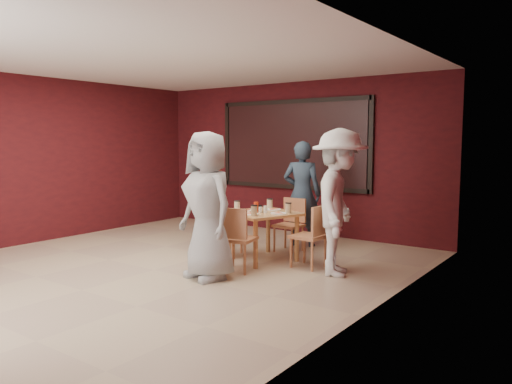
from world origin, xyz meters
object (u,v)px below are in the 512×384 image
Objects in this scene: diner_left at (205,193)px; dining_table at (262,218)px; chair_right at (313,233)px; diner_right at (339,202)px; chair_left at (221,220)px; diner_front at (207,206)px; chair_back at (291,221)px; diner_back at (302,194)px; chair_front at (236,235)px.

dining_table is at bearing 64.19° from diner_left.
diner_right is (0.43, -0.10, 0.45)m from chair_right.
dining_table is at bearing 66.79° from diner_right.
diner_left is (-0.55, 0.27, 0.34)m from chair_left.
chair_back is at bearing 104.45° from diner_front.
diner_right is (1.25, 1.12, 0.02)m from diner_front.
diner_left is at bearing 24.21° from diner_back.
chair_right is at bearing 56.95° from diner_right.
diner_back is at bearing 94.59° from chair_front.
chair_right is (0.71, 0.78, -0.00)m from chair_front.
diner_right is (2.49, -0.22, 0.06)m from diner_left.
chair_right is at bearing 5.62° from chair_left.
dining_table is at bearing -177.86° from chair_right.
dining_table is at bearing 104.77° from diner_front.
diner_back is at bearing 97.09° from chair_back.
chair_left is (-0.69, -0.89, 0.07)m from chair_back.
chair_front is 0.63m from diner_front.
chair_left is at bearing 137.41° from diner_front.
chair_right is at bearing -42.26° from chair_back.
chair_back is at bearing 97.74° from diner_left.
diner_front reaches higher than chair_left.
chair_front is 0.91× the size of chair_left.
diner_front is 2.37m from diner_back.
chair_back is at bearing 36.01° from diner_right.
diner_front is 1.82m from diner_left.
chair_right is (1.51, 0.15, -0.05)m from chair_left.
chair_front is 1.66m from diner_left.
chair_back is 0.95× the size of chair_right.
diner_right reaches higher than dining_table.
diner_back is 1.58m from diner_left.
chair_right is 0.47× the size of diner_front.
diner_back is 0.91× the size of diner_right.
dining_table is 0.77m from chair_front.
chair_front is 0.46× the size of diner_right.
diner_left is (-1.24, 1.33, -0.04)m from diner_front.
chair_left is at bearing -170.26° from dining_table.
diner_front reaches higher than diner_back.
diner_back is (-0.16, 1.93, 0.37)m from chair_front.
chair_front reaches higher than chair_right.
diner_left reaches higher than chair_right.
chair_front reaches higher than dining_table.
chair_front is at bearing -132.45° from chair_right.
chair_front is at bearing -81.55° from dining_table.
dining_table is 0.70m from chair_left.
diner_front is 1.68m from diner_right.
diner_left reaches higher than diner_back.
dining_table is 0.62× the size of diner_front.
diner_front reaches higher than dining_table.
dining_table is at bearing 9.74° from chair_left.
chair_left reaches higher than chair_right.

